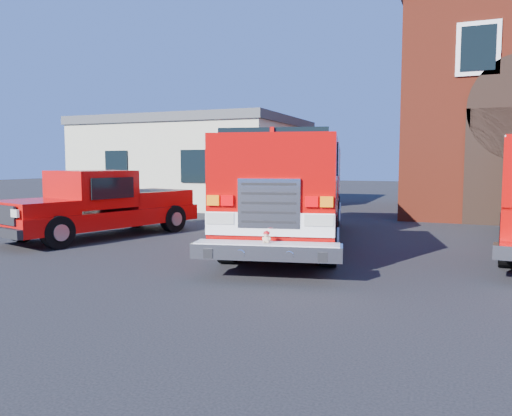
% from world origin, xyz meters
% --- Properties ---
extents(ground, '(100.00, 100.00, 0.00)m').
position_xyz_m(ground, '(0.00, 0.00, 0.00)').
color(ground, black).
rests_on(ground, ground).
extents(side_building, '(10.20, 8.20, 4.35)m').
position_xyz_m(side_building, '(-9.00, 13.00, 2.20)').
color(side_building, beige).
rests_on(side_building, ground).
extents(fire_engine, '(4.44, 9.59, 2.85)m').
position_xyz_m(fire_engine, '(-0.62, 2.97, 1.48)').
color(fire_engine, black).
rests_on(fire_engine, ground).
extents(pickup_truck, '(3.65, 6.24, 1.93)m').
position_xyz_m(pickup_truck, '(-6.08, 1.81, 0.91)').
color(pickup_truck, black).
rests_on(pickup_truck, ground).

